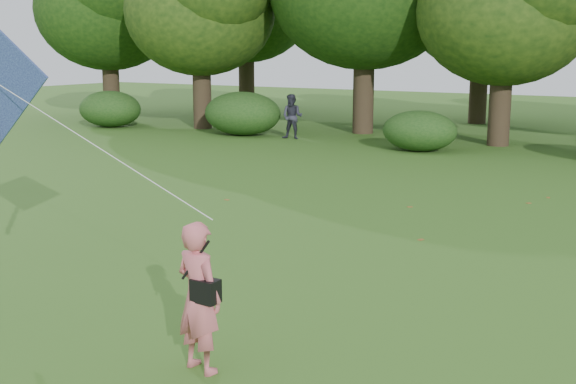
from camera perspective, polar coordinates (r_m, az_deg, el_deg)
The scene contains 6 objects.
ground at distance 9.26m, azimuth -4.47°, elevation -11.50°, with size 100.00×100.00×0.00m, color #265114.
man_kite_flyer at distance 8.16m, azimuth -7.06°, elevation -8.24°, with size 0.63×0.41×1.73m, color #CE616A.
bystander_left at distance 28.76m, azimuth 0.34°, elevation 5.97°, with size 0.86×0.67×1.78m, color #2B2B39.
crossbody_bag at distance 8.04m, azimuth -6.55°, elevation -7.68°, with size 0.43×0.20×0.70m.
shrub_band at distance 25.34m, azimuth 17.73°, elevation 4.63°, with size 39.15×3.22×1.88m.
fallen_leaves at distance 12.58m, azimuth 10.78°, elevation -5.41°, with size 11.31×15.18×0.01m.
Camera 1 is at (4.97, -6.94, 3.59)m, focal length 45.00 mm.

